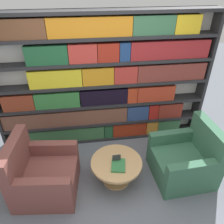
% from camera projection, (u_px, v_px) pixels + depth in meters
% --- Properties ---
extents(ground_plane, '(14.00, 14.00, 0.00)m').
position_uv_depth(ground_plane, '(114.00, 193.00, 3.15)').
color(ground_plane, slate).
extents(bookshelf, '(3.57, 0.30, 2.25)m').
position_uv_depth(bookshelf, '(104.00, 84.00, 3.63)').
color(bookshelf, silver).
rests_on(bookshelf, ground_plane).
extents(armchair_left, '(0.92, 0.90, 0.89)m').
position_uv_depth(armchair_left, '(43.00, 175.00, 3.04)').
color(armchair_left, brown).
rests_on(armchair_left, ground_plane).
extents(armchair_right, '(0.87, 0.85, 0.89)m').
position_uv_depth(armchair_right, '(185.00, 160.00, 3.29)').
color(armchair_right, '#336047').
rests_on(armchair_right, ground_plane).
extents(coffee_table, '(0.74, 0.74, 0.38)m').
position_uv_depth(coffee_table, '(116.00, 167.00, 3.20)').
color(coffee_table, tan).
rests_on(coffee_table, ground_plane).
extents(table_sign, '(0.12, 0.06, 0.13)m').
position_uv_depth(table_sign, '(116.00, 159.00, 3.11)').
color(table_sign, black).
rests_on(table_sign, coffee_table).
extents(stray_book, '(0.23, 0.28, 0.03)m').
position_uv_depth(stray_book, '(118.00, 165.00, 3.06)').
color(stray_book, '#2D703D').
rests_on(stray_book, coffee_table).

